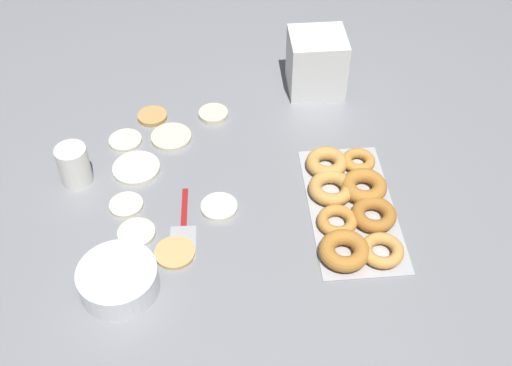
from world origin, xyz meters
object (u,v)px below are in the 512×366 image
at_px(donut_tray, 349,205).
at_px(pancake_4, 173,253).
at_px(pancake_2, 135,233).
at_px(pancake_8, 151,116).
at_px(paper_cup, 72,165).
at_px(pancake_1, 135,168).
at_px(spatula, 182,234).
at_px(pancake_7, 212,114).
at_px(pancake_3, 216,207).
at_px(batter_bowl, 117,280).
at_px(container_stack, 315,63).
at_px(pancake_5, 125,205).
at_px(pancake_6, 124,141).
at_px(pancake_0, 170,137).

bearing_deg(donut_tray, pancake_4, 103.15).
height_order(pancake_2, pancake_8, same).
distance_m(pancake_4, pancake_8, 0.49).
xyz_separation_m(pancake_2, paper_cup, (0.19, 0.15, 0.05)).
bearing_deg(pancake_1, spatula, -152.49).
bearing_deg(pancake_2, pancake_7, -25.22).
height_order(pancake_1, paper_cup, paper_cup).
relative_size(pancake_3, batter_bowl, 0.52).
distance_m(pancake_1, container_stack, 0.59).
bearing_deg(pancake_5, spatula, -126.63).
bearing_deg(pancake_1, pancake_5, 171.30).
height_order(pancake_2, pancake_5, pancake_2).
relative_size(pancake_8, donut_tray, 0.20).
relative_size(pancake_6, pancake_8, 1.07).
distance_m(pancake_2, pancake_5, 0.10).
height_order(container_stack, paper_cup, container_stack).
bearing_deg(pancake_6, pancake_3, -138.07).
bearing_deg(pancake_5, pancake_0, -24.33).
xyz_separation_m(pancake_3, pancake_5, (0.03, 0.22, -0.00)).
relative_size(pancake_5, pancake_6, 0.93).
bearing_deg(spatula, container_stack, 146.18).
height_order(donut_tray, container_stack, container_stack).
bearing_deg(pancake_5, pancake_7, -34.84).
xyz_separation_m(pancake_4, pancake_5, (0.16, 0.12, 0.00)).
distance_m(pancake_3, batter_bowl, 0.31).
bearing_deg(pancake_8, pancake_1, 170.18).
height_order(pancake_4, batter_bowl, batter_bowl).
bearing_deg(pancake_7, paper_cup, 122.25).
bearing_deg(pancake_6, pancake_7, -70.02).
bearing_deg(pancake_5, pancake_8, -9.40).
bearing_deg(pancake_6, spatula, -155.73).
bearing_deg(batter_bowl, pancake_1, -2.95).
relative_size(pancake_3, pancake_5, 1.09).
bearing_deg(pancake_7, pancake_5, 145.16).
bearing_deg(donut_tray, pancake_8, 51.39).
height_order(pancake_0, paper_cup, paper_cup).
distance_m(pancake_4, paper_cup, 0.36).
height_order(pancake_0, pancake_8, same).
bearing_deg(pancake_7, pancake_4, 167.48).
relative_size(pancake_3, pancake_4, 0.96).
height_order(pancake_1, pancake_3, same).
bearing_deg(container_stack, batter_bowl, 141.87).
bearing_deg(pancake_0, pancake_7, -54.02).
distance_m(pancake_4, pancake_7, 0.49).
xyz_separation_m(batter_bowl, spatula, (0.14, -0.14, -0.03)).
bearing_deg(container_stack, paper_cup, 116.72).
bearing_deg(paper_cup, pancake_5, -128.54).
bearing_deg(pancake_4, pancake_2, 54.25).
bearing_deg(pancake_6, batter_bowl, -178.15).
bearing_deg(spatula, paper_cup, -125.16).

